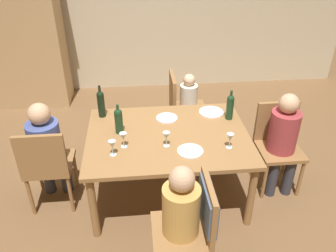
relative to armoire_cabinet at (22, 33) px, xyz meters
name	(u,v)px	position (x,y,z in m)	size (l,w,h in m)	color
ground_plane	(168,191)	(1.88, -2.34, -1.10)	(10.00, 10.00, 0.00)	brown
rear_room_partition	(150,5)	(1.88, 0.45, 0.25)	(6.40, 0.12, 2.70)	beige
armoire_cabinet	(22,33)	(0.00, 0.00, 0.00)	(1.18, 0.62, 2.18)	tan
dining_table	(168,141)	(1.88, -2.34, -0.45)	(1.57, 1.19, 0.73)	olive
chair_right_end	(278,140)	(3.05, -2.26, -0.56)	(0.44, 0.44, 0.92)	olive
chair_near	(197,218)	(2.01, -3.32, -0.50)	(0.46, 0.44, 0.92)	olive
chair_left_end	(47,163)	(0.72, -2.43, -0.56)	(0.44, 0.44, 0.92)	olive
chair_far_right	(182,105)	(2.15, -1.37, -0.56)	(0.44, 0.44, 0.92)	olive
person_woman_host	(283,137)	(3.05, -2.37, -0.45)	(0.29, 0.34, 1.11)	#33333D
person_man_bearded	(178,216)	(1.86, -3.32, -0.47)	(0.32, 0.28, 1.08)	#33333D
person_man_guest	(47,146)	(0.72, -2.32, -0.45)	(0.30, 0.35, 1.13)	#33333D
person_child_small	(190,102)	(2.26, -1.37, -0.54)	(0.25, 0.22, 0.94)	#33333D
wine_bottle_tall_green	(101,103)	(1.23, -1.91, -0.21)	(0.08, 0.08, 0.35)	black
wine_bottle_dark_red	(119,120)	(1.42, -2.25, -0.23)	(0.08, 0.08, 0.30)	#19381E
wine_bottle_short_olive	(230,106)	(2.55, -2.09, -0.23)	(0.08, 0.08, 0.32)	#19381E
wine_glass_near_left	(166,136)	(1.85, -2.53, -0.26)	(0.07, 0.07, 0.15)	silver
wine_glass_centre	(112,145)	(1.37, -2.62, -0.26)	(0.07, 0.07, 0.15)	silver
wine_glass_near_right	(123,137)	(1.46, -2.51, -0.26)	(0.07, 0.07, 0.15)	silver
wine_glass_far	(230,138)	(2.42, -2.61, -0.26)	(0.07, 0.07, 0.15)	silver
dinner_plate_host	(167,118)	(1.90, -2.03, -0.36)	(0.22, 0.22, 0.01)	white
dinner_plate_guest_left	(211,112)	(2.39, -1.95, -0.36)	(0.26, 0.26, 0.01)	white
dinner_plate_guest_right	(190,151)	(2.06, -2.64, -0.36)	(0.24, 0.24, 0.01)	silver
handbag	(214,131)	(2.59, -1.37, -0.99)	(0.28, 0.12, 0.22)	brown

